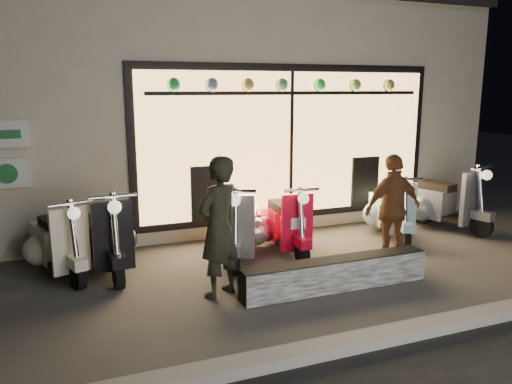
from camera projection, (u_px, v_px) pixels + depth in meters
ground at (297, 274)px, 6.78m from camera, size 40.00×40.00×0.00m
kerb at (385, 336)px, 4.95m from camera, size 40.00×0.25×0.12m
shop_building at (199, 106)px, 10.90m from camera, size 10.20×6.23×4.20m
graffiti_barrier at (335, 274)px, 6.23m from camera, size 2.48×0.28×0.40m
scooter_silver at (241, 226)px, 7.46m from camera, size 0.93×1.52×1.12m
scooter_red at (283, 223)px, 7.74m from camera, size 0.53×1.48×1.06m
scooter_black at (107, 236)px, 6.93m from camera, size 0.56×1.60×1.14m
scooter_cream at (57, 242)px, 6.77m from camera, size 0.76×1.49×1.06m
scooter_blue at (390, 210)px, 8.57m from camera, size 0.78×1.49×1.06m
scooter_grey at (438, 202)px, 9.03m from camera, size 0.81×1.62×1.15m
man at (219, 227)px, 5.92m from camera, size 0.75×0.67×1.71m
woman at (393, 209)px, 7.13m from camera, size 0.93×0.41×1.57m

